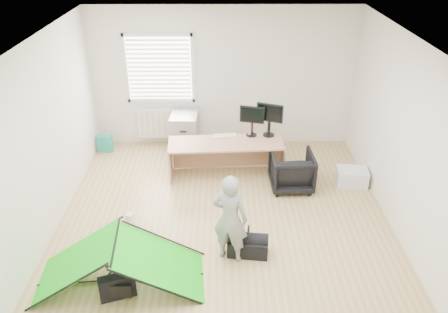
{
  "coord_description": "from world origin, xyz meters",
  "views": [
    {
      "loc": [
        -0.03,
        -5.23,
        4.08
      ],
      "look_at": [
        0.0,
        0.4,
        0.95
      ],
      "focal_mm": 35.0,
      "sensor_mm": 36.0,
      "label": 1
    }
  ],
  "objects_px": {
    "monitor_left": "(252,125)",
    "person": "(230,219)",
    "filing_cabinet": "(185,132)",
    "kite": "(119,261)",
    "monitor_right": "(269,124)",
    "storage_crate": "(352,177)",
    "thermos": "(250,128)",
    "office_chair": "(292,171)",
    "desk": "(226,159)",
    "duffel_bag": "(248,246)",
    "laptop_bag": "(117,287)"
  },
  "relations": [
    {
      "from": "monitor_left",
      "to": "office_chair",
      "type": "bearing_deg",
      "value": -30.08
    },
    {
      "from": "filing_cabinet",
      "to": "storage_crate",
      "type": "distance_m",
      "value": 3.2
    },
    {
      "from": "laptop_bag",
      "to": "filing_cabinet",
      "type": "bearing_deg",
      "value": 62.99
    },
    {
      "from": "kite",
      "to": "duffel_bag",
      "type": "xyz_separation_m",
      "value": [
        1.63,
        0.5,
        -0.2
      ]
    },
    {
      "from": "desk",
      "to": "storage_crate",
      "type": "bearing_deg",
      "value": -10.94
    },
    {
      "from": "person",
      "to": "filing_cabinet",
      "type": "bearing_deg",
      "value": -56.54
    },
    {
      "from": "filing_cabinet",
      "to": "person",
      "type": "distance_m",
      "value": 3.18
    },
    {
      "from": "laptop_bag",
      "to": "storage_crate",
      "type": "bearing_deg",
      "value": 17.12
    },
    {
      "from": "desk",
      "to": "person",
      "type": "xyz_separation_m",
      "value": [
        0.04,
        -2.1,
        0.31
      ]
    },
    {
      "from": "filing_cabinet",
      "to": "laptop_bag",
      "type": "relative_size",
      "value": 1.81
    },
    {
      "from": "filing_cabinet",
      "to": "thermos",
      "type": "height_order",
      "value": "thermos"
    },
    {
      "from": "thermos",
      "to": "kite",
      "type": "bearing_deg",
      "value": -122.28
    },
    {
      "from": "thermos",
      "to": "office_chair",
      "type": "relative_size",
      "value": 0.36
    },
    {
      "from": "office_chair",
      "to": "duffel_bag",
      "type": "bearing_deg",
      "value": 61.94
    },
    {
      "from": "kite",
      "to": "monitor_right",
      "type": "bearing_deg",
      "value": 47.91
    },
    {
      "from": "thermos",
      "to": "office_chair",
      "type": "height_order",
      "value": "thermos"
    },
    {
      "from": "office_chair",
      "to": "monitor_right",
      "type": "bearing_deg",
      "value": -63.14
    },
    {
      "from": "thermos",
      "to": "desk",
      "type": "bearing_deg",
      "value": -146.75
    },
    {
      "from": "filing_cabinet",
      "to": "kite",
      "type": "height_order",
      "value": "filing_cabinet"
    },
    {
      "from": "monitor_left",
      "to": "duffel_bag",
      "type": "bearing_deg",
      "value": -80.07
    },
    {
      "from": "storage_crate",
      "to": "thermos",
      "type": "bearing_deg",
      "value": 162.21
    },
    {
      "from": "filing_cabinet",
      "to": "laptop_bag",
      "type": "distance_m",
      "value": 3.81
    },
    {
      "from": "duffel_bag",
      "to": "desk",
      "type": "bearing_deg",
      "value": 104.54
    },
    {
      "from": "thermos",
      "to": "storage_crate",
      "type": "height_order",
      "value": "thermos"
    },
    {
      "from": "monitor_left",
      "to": "office_chair",
      "type": "xyz_separation_m",
      "value": [
        0.65,
        -0.63,
        -0.55
      ]
    },
    {
      "from": "desk",
      "to": "office_chair",
      "type": "xyz_separation_m",
      "value": [
        1.1,
        -0.36,
        -0.01
      ]
    },
    {
      "from": "thermos",
      "to": "person",
      "type": "height_order",
      "value": "person"
    },
    {
      "from": "monitor_right",
      "to": "storage_crate",
      "type": "bearing_deg",
      "value": 1.25
    },
    {
      "from": "monitor_right",
      "to": "office_chair",
      "type": "distance_m",
      "value": 0.91
    },
    {
      "from": "person",
      "to": "duffel_bag",
      "type": "height_order",
      "value": "person"
    },
    {
      "from": "monitor_left",
      "to": "monitor_right",
      "type": "distance_m",
      "value": 0.3
    },
    {
      "from": "monitor_left",
      "to": "thermos",
      "type": "bearing_deg",
      "value": 174.49
    },
    {
      "from": "filing_cabinet",
      "to": "monitor_left",
      "type": "bearing_deg",
      "value": -27.28
    },
    {
      "from": "office_chair",
      "to": "storage_crate",
      "type": "height_order",
      "value": "office_chair"
    },
    {
      "from": "monitor_right",
      "to": "duffel_bag",
      "type": "xyz_separation_m",
      "value": [
        -0.47,
        -2.29,
        -0.77
      ]
    },
    {
      "from": "storage_crate",
      "to": "filing_cabinet",
      "type": "bearing_deg",
      "value": 157.0
    },
    {
      "from": "monitor_right",
      "to": "kite",
      "type": "relative_size",
      "value": 0.22
    },
    {
      "from": "storage_crate",
      "to": "monitor_right",
      "type": "bearing_deg",
      "value": 158.87
    },
    {
      "from": "desk",
      "to": "monitor_right",
      "type": "height_order",
      "value": "monitor_right"
    },
    {
      "from": "thermos",
      "to": "person",
      "type": "distance_m",
      "value": 2.41
    },
    {
      "from": "monitor_left",
      "to": "storage_crate",
      "type": "distance_m",
      "value": 1.93
    },
    {
      "from": "monitor_right",
      "to": "duffel_bag",
      "type": "distance_m",
      "value": 2.47
    },
    {
      "from": "office_chair",
      "to": "storage_crate",
      "type": "xyz_separation_m",
      "value": [
        1.06,
        0.08,
        -0.18
      ]
    },
    {
      "from": "office_chair",
      "to": "kite",
      "type": "bearing_deg",
      "value": 39.53
    },
    {
      "from": "kite",
      "to": "storage_crate",
      "type": "distance_m",
      "value": 4.17
    },
    {
      "from": "monitor_left",
      "to": "person",
      "type": "distance_m",
      "value": 2.41
    },
    {
      "from": "office_chair",
      "to": "storage_crate",
      "type": "bearing_deg",
      "value": -177.48
    },
    {
      "from": "monitor_left",
      "to": "filing_cabinet",
      "type": "bearing_deg",
      "value": 164.5
    },
    {
      "from": "desk",
      "to": "filing_cabinet",
      "type": "xyz_separation_m",
      "value": [
        -0.78,
        0.97,
        0.05
      ]
    },
    {
      "from": "desk",
      "to": "kite",
      "type": "distance_m",
      "value": 2.87
    }
  ]
}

